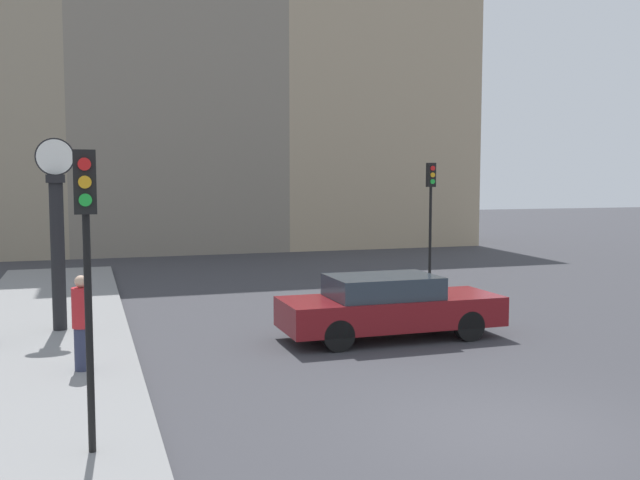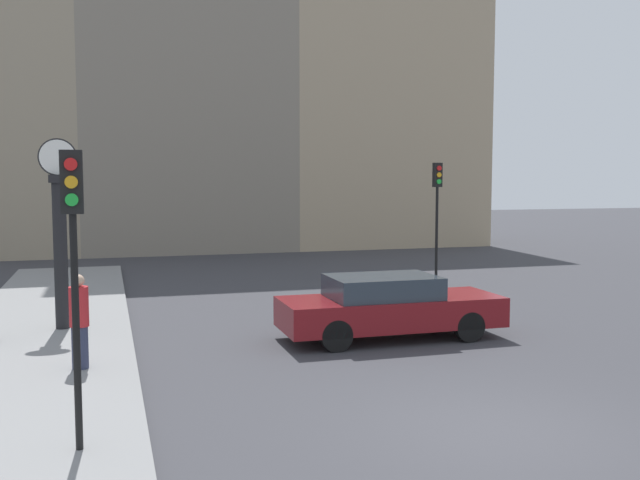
% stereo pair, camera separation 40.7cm
% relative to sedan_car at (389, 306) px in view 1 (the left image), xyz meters
% --- Properties ---
extents(ground_plane, '(120.00, 120.00, 0.00)m').
position_rel_sedan_car_xyz_m(ground_plane, '(-0.69, -5.68, -0.70)').
color(ground_plane, '#38383D').
extents(sidewalk_corner, '(3.59, 21.66, 0.12)m').
position_rel_sedan_car_xyz_m(sidewalk_corner, '(-7.09, 3.15, -0.64)').
color(sidewalk_corner, gray).
rests_on(sidewalk_corner, ground_plane).
extents(building_row, '(27.16, 5.00, 18.32)m').
position_rel_sedan_car_xyz_m(building_row, '(-1.13, 20.41, 7.20)').
color(building_row, gray).
rests_on(building_row, ground_plane).
extents(sedan_car, '(4.76, 1.73, 1.37)m').
position_rel_sedan_car_xyz_m(sedan_car, '(0.00, 0.00, 0.00)').
color(sedan_car, maroon).
rests_on(sedan_car, ground_plane).
extents(traffic_light_near, '(0.26, 0.24, 3.67)m').
position_rel_sedan_car_xyz_m(traffic_light_near, '(-6.15, -5.02, 2.05)').
color(traffic_light_near, black).
rests_on(traffic_light_near, sidewalk_corner).
extents(traffic_light_far, '(0.26, 0.24, 3.93)m').
position_rel_sedan_car_xyz_m(traffic_light_far, '(4.26, 6.45, 2.10)').
color(traffic_light_far, black).
rests_on(traffic_light_far, ground_plane).
extents(street_clock, '(0.82, 0.39, 4.20)m').
position_rel_sedan_car_xyz_m(street_clock, '(-6.75, 2.57, 1.50)').
color(street_clock, black).
rests_on(street_clock, sidewalk_corner).
extents(pedestrian_red_top, '(0.33, 0.33, 1.66)m').
position_rel_sedan_car_xyz_m(pedestrian_red_top, '(-6.26, -1.07, 0.25)').
color(pedestrian_red_top, '#2D334C').
rests_on(pedestrian_red_top, sidewalk_corner).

